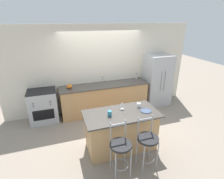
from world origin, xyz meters
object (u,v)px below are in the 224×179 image
object	(u,v)px
oven_range	(43,106)
dinner_plate	(146,111)
refrigerator	(157,80)
bar_stool_far	(147,143)
pumpkin_decoration	(69,86)
wine_glass	(122,104)
coffee_mug	(139,105)
bar_stool_near	(120,149)
tumbler_cup	(110,113)
soap_bottle	(136,76)

from	to	relation	value
oven_range	dinner_plate	distance (m)	2.98
refrigerator	oven_range	xyz separation A→B (m)	(-3.70, 0.03, -0.39)
bar_stool_far	refrigerator	bearing A→B (deg)	55.29
pumpkin_decoration	wine_glass	bearing A→B (deg)	-57.65
oven_range	coffee_mug	distance (m)	2.79
bar_stool_near	bar_stool_far	world-z (taller)	same
bar_stool_far	dinner_plate	bearing A→B (deg)	66.28
dinner_plate	wine_glass	bearing A→B (deg)	150.91
bar_stool_far	tumbler_cup	bearing A→B (deg)	130.12
coffee_mug	bar_stool_far	bearing A→B (deg)	-103.54
oven_range	bar_stool_near	world-z (taller)	bar_stool_near
bar_stool_far	bar_stool_near	bearing A→B (deg)	-179.64
oven_range	pumpkin_decoration	world-z (taller)	pumpkin_decoration
bar_stool_far	pumpkin_decoration	world-z (taller)	bar_stool_far
wine_glass	pumpkin_decoration	size ratio (longest dim) A/B	1.19
wine_glass	refrigerator	bearing A→B (deg)	39.92
pumpkin_decoration	refrigerator	bearing A→B (deg)	-0.30
tumbler_cup	pumpkin_decoration	distance (m)	1.92
refrigerator	bar_stool_far	size ratio (longest dim) A/B	1.59
bar_stool_far	wine_glass	bearing A→B (deg)	102.96
bar_stool_near	coffee_mug	distance (m)	1.20
bar_stool_near	wine_glass	distance (m)	1.05
refrigerator	tumbler_cup	xyz separation A→B (m)	(-2.27, -1.79, 0.10)
oven_range	tumbler_cup	xyz separation A→B (m)	(1.44, -1.82, 0.49)
bar_stool_far	pumpkin_decoration	xyz separation A→B (m)	(-1.22, 2.47, 0.42)
oven_range	pumpkin_decoration	distance (m)	0.94
refrigerator	dinner_plate	xyz separation A→B (m)	(-1.44, -1.85, 0.05)
bar_stool_far	wine_glass	world-z (taller)	wine_glass
wine_glass	dinner_plate	bearing A→B (deg)	-29.09
dinner_plate	soap_bottle	bearing A→B (deg)	69.89
wine_glass	oven_range	bearing A→B (deg)	138.07
oven_range	tumbler_cup	size ratio (longest dim) A/B	8.33
pumpkin_decoration	soap_bottle	xyz separation A→B (m)	(2.24, 0.20, 0.02)
soap_bottle	coffee_mug	bearing A→B (deg)	-114.11
bar_stool_near	pumpkin_decoration	distance (m)	2.59
coffee_mug	pumpkin_decoration	distance (m)	2.17
wine_glass	tumbler_cup	size ratio (longest dim) A/B	1.64
refrigerator	dinner_plate	distance (m)	2.34
bar_stool_near	dinner_plate	bearing A→B (deg)	36.21
oven_range	bar_stool_near	size ratio (longest dim) A/B	0.88
bar_stool_near	wine_glass	world-z (taller)	wine_glass
wine_glass	coffee_mug	world-z (taller)	wine_glass
dinner_plate	coffee_mug	size ratio (longest dim) A/B	2.10
bar_stool_far	dinner_plate	size ratio (longest dim) A/B	4.36
dinner_plate	pumpkin_decoration	bearing A→B (deg)	128.49
refrigerator	bar_stool_near	world-z (taller)	refrigerator
bar_stool_far	dinner_plate	distance (m)	0.75
bar_stool_far	pumpkin_decoration	bearing A→B (deg)	116.20
refrigerator	tumbler_cup	world-z (taller)	refrigerator
bar_stool_far	coffee_mug	size ratio (longest dim) A/B	9.13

